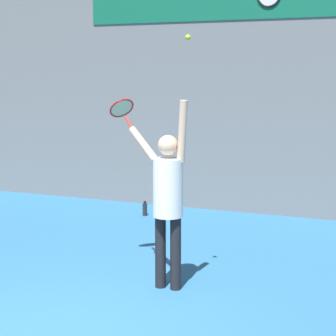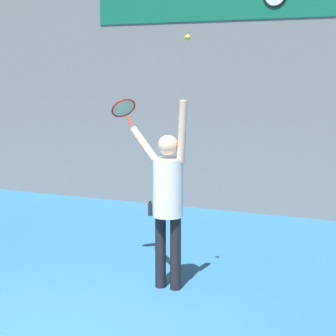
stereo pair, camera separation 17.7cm
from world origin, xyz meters
TOP-DOWN VIEW (x-y plane):
  - back_wall at (0.00, 6.38)m, footprint 18.00×0.10m
  - tennis_player at (0.49, 2.05)m, footprint 0.97×0.63m
  - tennis_racket at (-0.37, 2.60)m, footprint 0.44×0.41m
  - tennis_ball at (0.75, 2.00)m, footprint 0.06×0.06m
  - water_bottle at (-1.34, 5.38)m, footprint 0.08×0.08m

SIDE VIEW (x-z plane):
  - water_bottle at x=-1.34m, z-range -0.01..0.26m
  - tennis_player at x=0.49m, z-range 0.03..2.28m
  - tennis_racket at x=-0.37m, z-range 1.90..2.29m
  - back_wall at x=0.00m, z-range 0.00..5.00m
  - tennis_ball at x=0.75m, z-range 2.91..2.98m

